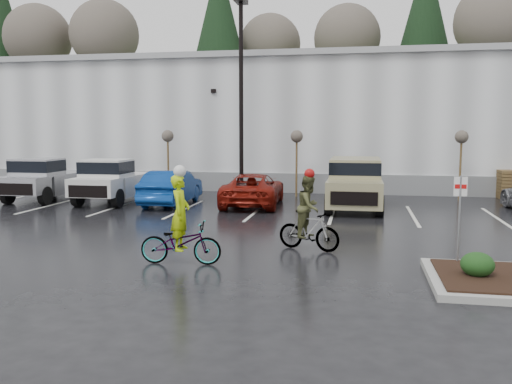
% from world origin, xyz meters
% --- Properties ---
extents(ground, '(120.00, 120.00, 0.00)m').
position_xyz_m(ground, '(0.00, 0.00, 0.00)').
color(ground, black).
rests_on(ground, ground).
extents(warehouse, '(60.50, 15.50, 7.20)m').
position_xyz_m(warehouse, '(0.00, 21.99, 3.65)').
color(warehouse, '#AEB0B2').
rests_on(warehouse, ground).
extents(wooded_ridge, '(80.00, 25.00, 6.00)m').
position_xyz_m(wooded_ridge, '(0.00, 45.00, 3.00)').
color(wooded_ridge, '#2B421B').
rests_on(wooded_ridge, ground).
extents(lamppost, '(0.50, 1.00, 9.22)m').
position_xyz_m(lamppost, '(-4.00, 12.00, 5.69)').
color(lamppost, black).
rests_on(lamppost, ground).
extents(sapling_west, '(0.60, 0.60, 3.20)m').
position_xyz_m(sapling_west, '(-8.00, 13.00, 2.73)').
color(sapling_west, '#4E381F').
rests_on(sapling_west, ground).
extents(sapling_mid, '(0.60, 0.60, 3.20)m').
position_xyz_m(sapling_mid, '(-1.50, 13.00, 2.73)').
color(sapling_mid, '#4E381F').
rests_on(sapling_mid, ground).
extents(sapling_east, '(0.60, 0.60, 3.20)m').
position_xyz_m(sapling_east, '(6.00, 13.00, 2.73)').
color(sapling_east, '#4E381F').
rests_on(sapling_east, ground).
extents(pallet_stack_a, '(1.20, 1.20, 1.35)m').
position_xyz_m(pallet_stack_a, '(8.50, 14.00, 0.68)').
color(pallet_stack_a, '#4E381F').
rests_on(pallet_stack_a, ground).
extents(shrub_a, '(0.70, 0.70, 0.52)m').
position_xyz_m(shrub_a, '(4.00, -1.00, 0.41)').
color(shrub_a, '#133713').
rests_on(shrub_a, curb_island).
extents(fire_lane_sign, '(0.30, 0.05, 2.20)m').
position_xyz_m(fire_lane_sign, '(3.80, 0.20, 1.41)').
color(fire_lane_sign, gray).
rests_on(fire_lane_sign, ground).
extents(pickup_silver, '(2.10, 5.20, 1.96)m').
position_xyz_m(pickup_silver, '(-12.67, 9.82, 0.98)').
color(pickup_silver, '#ACAEB4').
rests_on(pickup_silver, ground).
extents(pickup_white, '(2.10, 5.20, 1.96)m').
position_xyz_m(pickup_white, '(-9.26, 9.66, 0.98)').
color(pickup_white, silver).
rests_on(pickup_white, ground).
extents(car_blue, '(1.72, 4.57, 1.49)m').
position_xyz_m(car_blue, '(-6.49, 9.23, 0.75)').
color(car_blue, navy).
rests_on(car_blue, ground).
extents(car_red, '(2.54, 5.07, 1.38)m').
position_xyz_m(car_red, '(-2.96, 9.61, 0.69)').
color(car_red, maroon).
rests_on(car_red, ground).
extents(suv_tan, '(2.20, 5.10, 2.06)m').
position_xyz_m(suv_tan, '(1.31, 9.40, 1.03)').
color(suv_tan, '#938C64').
rests_on(suv_tan, ground).
extents(cyclist_hivis, '(2.04, 0.84, 2.42)m').
position_xyz_m(cyclist_hivis, '(-2.74, -0.59, 0.74)').
color(cyclist_hivis, '#3F3F44').
rests_on(cyclist_hivis, ground).
extents(cyclist_olive, '(1.78, 1.03, 2.22)m').
position_xyz_m(cyclist_olive, '(0.18, 1.50, 0.82)').
color(cyclist_olive, '#3F3F44').
rests_on(cyclist_olive, ground).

